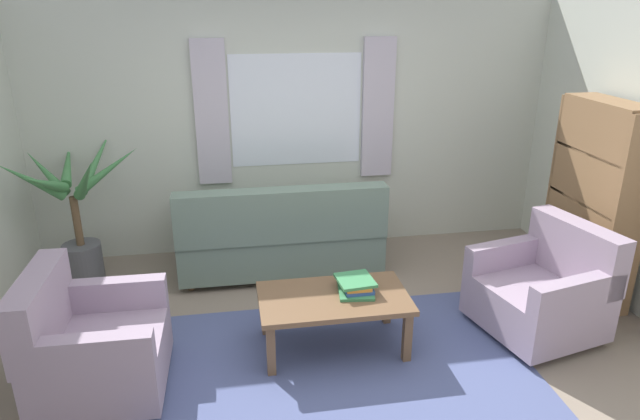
# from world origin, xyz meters

# --- Properties ---
(ground_plane) EXTENTS (6.24, 6.24, 0.00)m
(ground_plane) POSITION_xyz_m (0.00, 0.00, 0.00)
(ground_plane) COLOR gray
(wall_back) EXTENTS (5.32, 0.12, 2.60)m
(wall_back) POSITION_xyz_m (0.00, 2.26, 1.30)
(wall_back) COLOR beige
(wall_back) RESTS_ON ground_plane
(window_with_curtains) EXTENTS (1.98, 0.07, 1.40)m
(window_with_curtains) POSITION_xyz_m (0.00, 2.18, 1.45)
(window_with_curtains) COLOR white
(area_rug) EXTENTS (2.75, 1.74, 0.01)m
(area_rug) POSITION_xyz_m (0.00, 0.00, 0.01)
(area_rug) COLOR #4C5684
(area_rug) RESTS_ON ground_plane
(couch) EXTENTS (1.90, 0.82, 0.92)m
(couch) POSITION_xyz_m (-0.25, 1.57, 0.37)
(couch) COLOR slate
(couch) RESTS_ON ground_plane
(armchair_left) EXTENTS (0.83, 0.85, 0.88)m
(armchair_left) POSITION_xyz_m (-1.65, 0.01, 0.35)
(armchair_left) COLOR #998499
(armchair_left) RESTS_ON ground_plane
(armchair_right) EXTENTS (0.99, 1.00, 0.88)m
(armchair_right) POSITION_xyz_m (1.67, 0.20, 0.35)
(armchair_right) COLOR #998499
(armchair_right) RESTS_ON ground_plane
(coffee_table) EXTENTS (1.10, 0.64, 0.44)m
(coffee_table) POSITION_xyz_m (0.01, 0.24, 0.38)
(coffee_table) COLOR brown
(coffee_table) RESTS_ON ground_plane
(book_stack_on_table) EXTENTS (0.29, 0.34, 0.10)m
(book_stack_on_table) POSITION_xyz_m (0.19, 0.28, 0.49)
(book_stack_on_table) COLOR #387F4C
(book_stack_on_table) RESTS_ON coffee_table
(potted_plant) EXTENTS (1.13, 1.26, 1.34)m
(potted_plant) POSITION_xyz_m (-2.09, 1.73, 0.62)
(potted_plant) COLOR #56565B
(potted_plant) RESTS_ON ground_plane
(bookshelf) EXTENTS (0.30, 0.94, 1.72)m
(bookshelf) POSITION_xyz_m (2.35, 0.72, 0.89)
(bookshelf) COLOR olive
(bookshelf) RESTS_ON ground_plane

